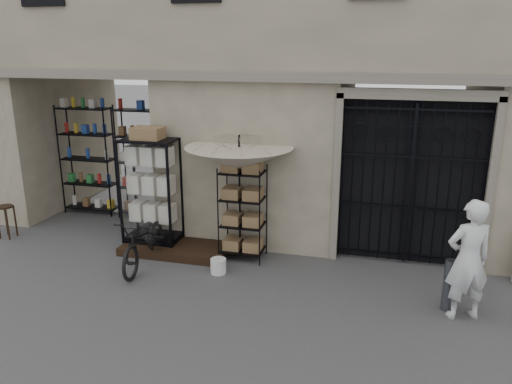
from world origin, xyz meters
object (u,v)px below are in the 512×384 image
(wire_rack, at_px, (243,214))
(white_bucket, at_px, (218,266))
(bicycle, at_px, (146,265))
(market_umbrella, at_px, (239,152))
(shopkeeper, at_px, (461,316))
(steel_bollard, at_px, (448,285))
(display_cabinet, at_px, (151,196))
(wooden_stool, at_px, (7,221))

(wire_rack, bearing_deg, white_bucket, -122.23)
(white_bucket, xyz_separation_m, bicycle, (-1.35, -0.03, -0.13))
(market_umbrella, distance_m, shopkeeper, 4.38)
(wire_rack, distance_m, white_bucket, 1.05)
(wire_rack, relative_size, bicycle, 0.97)
(steel_bollard, height_order, shopkeeper, steel_bollard)
(white_bucket, bearing_deg, shopkeeper, -7.29)
(steel_bollard, distance_m, shopkeeper, 0.47)
(shopkeeper, bearing_deg, bicycle, -26.09)
(display_cabinet, height_order, market_umbrella, market_umbrella)
(wooden_stool, distance_m, shopkeeper, 8.60)
(wire_rack, xyz_separation_m, steel_bollard, (3.42, -1.07, -0.45))
(wire_rack, distance_m, wooden_stool, 4.94)
(display_cabinet, relative_size, shopkeeper, 1.20)
(white_bucket, distance_m, steel_bollard, 3.67)
(market_umbrella, bearing_deg, display_cabinet, -179.39)
(display_cabinet, xyz_separation_m, bicycle, (0.23, -0.82, -1.03))
(display_cabinet, distance_m, wire_rack, 1.82)
(wire_rack, relative_size, white_bucket, 6.42)
(steel_bollard, bearing_deg, shopkeeper, -37.51)
(market_umbrella, xyz_separation_m, wooden_stool, (-4.83, -0.29, -1.61))
(bicycle, distance_m, shopkeeper, 5.22)
(shopkeeper, bearing_deg, market_umbrella, -40.35)
(white_bucket, xyz_separation_m, shopkeeper, (3.85, -0.49, -0.13))
(wooden_stool, bearing_deg, wire_rack, 2.48)
(bicycle, height_order, shopkeeper, bicycle)
(market_umbrella, xyz_separation_m, white_bucket, (-0.15, -0.80, -1.83))
(market_umbrella, height_order, white_bucket, market_umbrella)
(wire_rack, distance_m, market_umbrella, 1.12)
(wire_rack, distance_m, shopkeeper, 3.91)
(market_umbrella, distance_m, bicycle, 2.61)
(shopkeeper, bearing_deg, display_cabinet, -34.28)
(white_bucket, height_order, shopkeeper, white_bucket)
(display_cabinet, height_order, steel_bollard, display_cabinet)
(white_bucket, distance_m, shopkeeper, 3.88)
(display_cabinet, distance_m, market_umbrella, 1.96)
(display_cabinet, relative_size, steel_bollard, 2.68)
(bicycle, bearing_deg, steel_bollard, -8.78)
(shopkeeper, bearing_deg, wire_rack, -39.70)
(bicycle, bearing_deg, display_cabinet, 100.20)
(bicycle, height_order, steel_bollard, bicycle)
(wooden_stool, bearing_deg, steel_bollard, -5.86)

